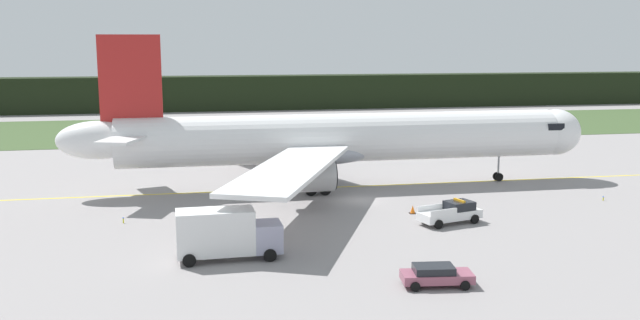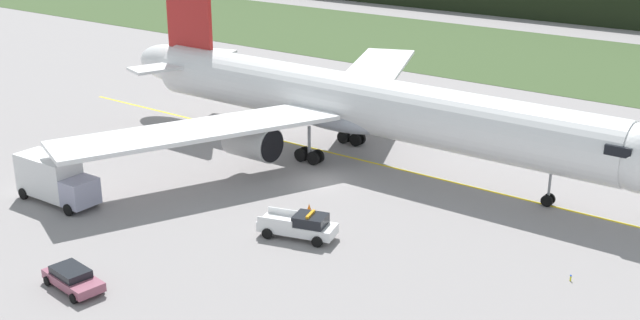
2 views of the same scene
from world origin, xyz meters
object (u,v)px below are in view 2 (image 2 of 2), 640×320
Objects in this scene: airliner at (354,104)px; ops_pickup_truck at (300,225)px; apron_cone at (309,208)px; staff_car at (73,278)px; catering_truck at (55,179)px.

airliner is 17.59m from ops_pickup_truck.
apron_cone is at bearing 119.66° from ops_pickup_truck.
staff_car is (-6.47, -13.88, -0.20)m from ops_pickup_truck.
catering_truck reaches higher than ops_pickup_truck.
airliner is 7.49× the size of catering_truck.
catering_truck is at bearing -161.94° from ops_pickup_truck.
ops_pickup_truck is 7.86× the size of apron_cone.
airliner is 25.40m from catering_truck.
catering_truck is at bearing -119.36° from airliner.
staff_car is at bearing -89.84° from airliner.
ops_pickup_truck is 15.32m from staff_car.
airliner is at bearing 112.52° from ops_pickup_truck.
airliner is 13.66m from apron_cone.
staff_car is (12.44, -7.71, -1.16)m from catering_truck.
airliner is 11.94× the size of staff_car.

